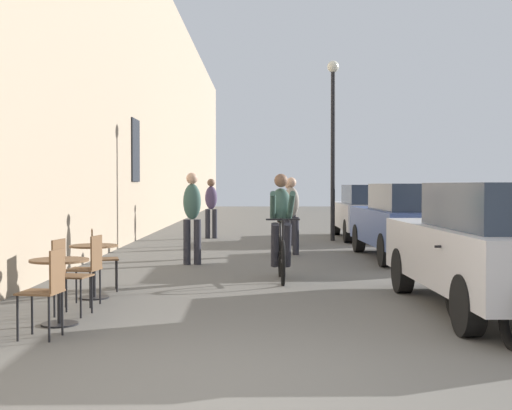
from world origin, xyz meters
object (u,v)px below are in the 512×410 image
object	(u,v)px
cafe_table_mid	(94,260)
cafe_table_near	(59,277)
pedestrian_mid	(291,211)
pedestrian_furthest	(211,205)
pedestrian_near	(192,213)
parked_car_second	(412,220)
street_lamp	(333,127)
parked_car_third	(371,211)
pedestrian_far	(289,209)
cafe_chair_near_toward_street	(67,271)
parked_motorcycle	(486,296)
parked_car_nearest	(501,245)
cafe_chair_mid_toward_street	(100,255)
cafe_chair_near_toward_wall	(47,287)
cyclist_on_bicycle	(281,229)
cafe_chair_mid_toward_wall	(89,265)

from	to	relation	value
cafe_table_mid	cafe_table_near	bearing A→B (deg)	-88.33
pedestrian_mid	pedestrian_furthest	world-z (taller)	pedestrian_furthest
pedestrian_near	parked_car_second	world-z (taller)	pedestrian_near
street_lamp	parked_car_third	size ratio (longest dim) A/B	1.14
pedestrian_far	street_lamp	size ratio (longest dim) A/B	0.33
cafe_chair_near_toward_street	pedestrian_far	bearing A→B (deg)	72.51
parked_motorcycle	cafe_chair_near_toward_street	bearing A→B (deg)	166.73
cafe_chair_near_toward_street	parked_car_nearest	bearing A→B (deg)	2.12
cafe_chair_near_toward_street	pedestrian_furthest	distance (m)	11.83
pedestrian_far	street_lamp	bearing A→B (deg)	50.59
cafe_chair_mid_toward_street	pedestrian_far	bearing A→B (deg)	68.21
parked_car_third	street_lamp	bearing A→B (deg)	-151.66
cafe_chair_near_toward_street	parked_car_third	distance (m)	12.80
street_lamp	cafe_chair_near_toward_street	bearing A→B (deg)	-111.07
pedestrian_near	parked_car_second	xyz separation A→B (m)	(4.41, 0.97, -0.19)
cafe_chair_near_toward_street	cafe_table_mid	bearing A→B (deg)	88.94
pedestrian_furthest	cafe_table_mid	bearing A→B (deg)	-94.51
pedestrian_furthest	pedestrian_mid	bearing A→B (deg)	-66.05
cafe_chair_mid_toward_street	pedestrian_far	size ratio (longest dim) A/B	0.54
pedestrian_furthest	street_lamp	distance (m)	4.08
cafe_chair_near_toward_wall	parked_car_second	world-z (taller)	parked_car_second
cafe_chair_mid_toward_street	pedestrian_near	size ratio (longest dim) A/B	0.51
street_lamp	cyclist_on_bicycle	bearing A→B (deg)	-101.74
pedestrian_far	parked_car_second	xyz separation A→B (m)	(2.38, -3.28, -0.12)
pedestrian_mid	pedestrian_far	bearing A→B (deg)	88.84
street_lamp	parked_car_nearest	size ratio (longest dim) A/B	1.11
cafe_table_near	pedestrian_near	world-z (taller)	pedestrian_near
pedestrian_near	pedestrian_far	distance (m)	4.71
cafe_chair_near_toward_street	pedestrian_furthest	world-z (taller)	pedestrian_furthest
pedestrian_mid	parked_car_third	world-z (taller)	pedestrian_mid
pedestrian_far	parked_motorcycle	world-z (taller)	pedestrian_far
parked_car_second	parked_motorcycle	size ratio (longest dim) A/B	2.06
cafe_chair_near_toward_street	pedestrian_near	world-z (taller)	pedestrian_near
pedestrian_mid	parked_motorcycle	size ratio (longest dim) A/B	0.79
cafe_table_near	cafe_chair_mid_toward_wall	world-z (taller)	cafe_chair_mid_toward_wall
cafe_table_near	street_lamp	bearing A→B (deg)	70.23
cafe_chair_mid_toward_street	pedestrian_furthest	bearing A→B (deg)	84.77
street_lamp	parked_car_third	bearing A→B (deg)	28.34
cafe_chair_mid_toward_wall	street_lamp	bearing A→B (deg)	68.23
cafe_chair_mid_toward_street	pedestrian_furthest	size ratio (longest dim) A/B	0.52
cafe_chair_near_toward_wall	pedestrian_far	distance (m)	11.11
street_lamp	pedestrian_far	bearing A→B (deg)	-129.41
cafe_chair_mid_toward_wall	pedestrian_near	size ratio (longest dim) A/B	0.51
pedestrian_near	pedestrian_furthest	world-z (taller)	pedestrian_near
cafe_table_mid	cafe_chair_mid_toward_street	distance (m)	0.66
pedestrian_near	parked_car_third	xyz separation A→B (m)	(4.42, 6.39, -0.20)
cafe_chair_mid_toward_wall	pedestrian_far	distance (m)	9.31
pedestrian_far	parked_car_third	bearing A→B (deg)	41.80
pedestrian_mid	cafe_chair_mid_toward_wall	bearing A→B (deg)	-113.69
parked_car_third	parked_motorcycle	xyz separation A→B (m)	(-0.81, -12.69, -0.39)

